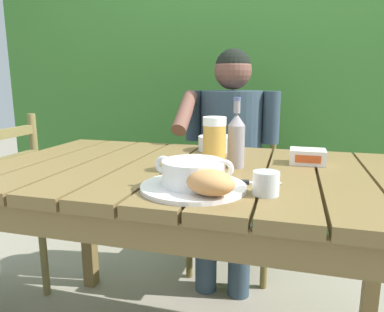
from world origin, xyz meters
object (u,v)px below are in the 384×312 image
at_px(beer_glass, 214,144).
at_px(beer_bottle, 236,139).
at_px(butter_tub, 308,157).
at_px(diner_bowl, 216,143).
at_px(serving_plate, 193,187).
at_px(chair_near_diner, 235,187).
at_px(table_knife, 248,183).
at_px(bread_roll, 210,182).
at_px(person_eating, 229,149).
at_px(soup_bowl, 193,172).
at_px(water_glass_small, 266,183).

height_order(beer_glass, beer_bottle, beer_bottle).
relative_size(butter_tub, diner_bowl, 0.79).
height_order(serving_plate, diner_bowl, diner_bowl).
bearing_deg(chair_near_diner, table_knife, -79.36).
distance_m(chair_near_diner, bread_roll, 1.24).
height_order(bread_roll, butter_tub, bread_roll).
distance_m(chair_near_diner, person_eating, 0.33).
xyz_separation_m(soup_bowl, beer_glass, (0.01, 0.21, 0.04)).
height_order(serving_plate, table_knife, serving_plate).
bearing_deg(serving_plate, bread_roll, -49.40).
bearing_deg(serving_plate, person_eating, 93.61).
bearing_deg(soup_bowl, table_knife, 33.18).
xyz_separation_m(person_eating, bread_roll, (0.12, -0.98, 0.10)).
xyz_separation_m(bread_roll, beer_glass, (-0.05, 0.28, 0.04)).
bearing_deg(beer_bottle, serving_plate, -104.01).
xyz_separation_m(beer_glass, diner_bowl, (-0.07, 0.36, -0.06)).
height_order(beer_glass, butter_tub, beer_glass).
xyz_separation_m(beer_glass, beer_bottle, (0.06, 0.08, 0.01)).
height_order(chair_near_diner, butter_tub, chair_near_diner).
relative_size(chair_near_diner, water_glass_small, 13.56).
bearing_deg(person_eating, serving_plate, -86.39).
relative_size(soup_bowl, water_glass_small, 3.18).
distance_m(chair_near_diner, beer_bottle, 0.93).
distance_m(bread_roll, table_knife, 0.18).
bearing_deg(serving_plate, butter_tub, 52.71).
height_order(person_eating, butter_tub, person_eating).
xyz_separation_m(soup_bowl, table_knife, (0.14, 0.09, -0.04)).
bearing_deg(person_eating, beer_glass, -84.33).
distance_m(bread_roll, butter_tub, 0.54).
bearing_deg(beer_glass, person_eating, 95.67).
distance_m(serving_plate, table_knife, 0.16).
xyz_separation_m(water_glass_small, table_knife, (-0.06, 0.09, -0.03)).
distance_m(bread_roll, beer_bottle, 0.36).
bearing_deg(water_glass_small, person_eating, 105.44).
height_order(serving_plate, soup_bowl, soup_bowl).
relative_size(person_eating, soup_bowl, 5.57).
bearing_deg(beer_glass, bread_roll, -79.72).
bearing_deg(beer_glass, chair_near_diner, 94.24).
bearing_deg(beer_glass, beer_bottle, 52.43).
xyz_separation_m(serving_plate, soup_bowl, (0.00, -0.00, 0.04)).
height_order(bread_roll, table_knife, bread_roll).
relative_size(person_eating, beer_glass, 6.91).
xyz_separation_m(bread_roll, diner_bowl, (-0.12, 0.64, -0.01)).
distance_m(chair_near_diner, diner_bowl, 0.65).
distance_m(person_eating, table_knife, 0.84).
height_order(soup_bowl, beer_bottle, beer_bottle).
xyz_separation_m(serving_plate, butter_tub, (0.31, 0.40, 0.02)).
distance_m(soup_bowl, water_glass_small, 0.19).
xyz_separation_m(person_eating, water_glass_small, (0.25, -0.91, 0.09)).
bearing_deg(beer_bottle, diner_bowl, 114.15).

